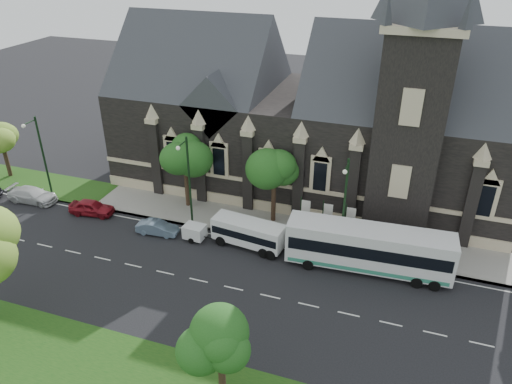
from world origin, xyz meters
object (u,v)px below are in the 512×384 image
at_px(shuttle_bus, 249,232).
at_px(sedan, 157,228).
at_px(street_lamp_mid, 188,178).
at_px(banner_flag_right, 348,221).
at_px(tree_park_east, 224,338).
at_px(street_lamp_near, 344,203).
at_px(box_trailer, 195,232).
at_px(street_lamp_far, 42,155).
at_px(tree_walk_left, 187,154).
at_px(tour_coach, 369,248).
at_px(tree_walk_far, 3,138).
at_px(banner_flag_center, 326,217).
at_px(banner_flag_left, 304,213).
at_px(tree_walk_right, 277,166).
at_px(car_far_red, 92,207).
at_px(car_far_white, 32,195).

height_order(shuttle_bus, sedan, shuttle_bus).
relative_size(street_lamp_mid, banner_flag_right, 2.25).
distance_m(tree_park_east, street_lamp_near, 16.86).
bearing_deg(box_trailer, street_lamp_far, 177.68).
relative_size(tree_park_east, tree_walk_left, 0.82).
xyz_separation_m(tour_coach, box_trailer, (-15.23, -0.62, -1.27)).
bearing_deg(tree_walk_far, banner_flag_center, -1.86).
xyz_separation_m(banner_flag_left, sedan, (-12.70, -4.02, -1.75)).
bearing_deg(tree_walk_far, tree_walk_right, 0.99).
xyz_separation_m(banner_flag_left, box_trailer, (-9.06, -3.76, -1.56)).
bearing_deg(sedan, tour_coach, -92.42).
bearing_deg(banner_flag_left, banner_flag_right, 0.00).
relative_size(tree_walk_far, banner_flag_right, 1.57).
relative_size(banner_flag_left, banner_flag_right, 1.00).
relative_size(tour_coach, box_trailer, 4.85).
distance_m(shuttle_bus, sedan, 8.67).
xyz_separation_m(street_lamp_mid, car_far_red, (-10.22, -1.09, -4.36)).
distance_m(tree_walk_left, shuttle_bus, 10.28).
relative_size(tree_walk_right, street_lamp_far, 0.87).
distance_m(street_lamp_near, tour_coach, 4.09).
bearing_deg(tree_park_east, car_far_white, 150.73).
distance_m(tree_walk_left, sedan, 7.69).
bearing_deg(car_far_red, street_lamp_mid, -91.45).
xyz_separation_m(tree_walk_left, banner_flag_center, (14.08, -1.70, -3.35)).
bearing_deg(banner_flag_center, car_far_red, -172.43).
distance_m(tree_walk_left, street_lamp_near, 16.22).
bearing_deg(street_lamp_mid, sedan, -138.84).
relative_size(street_lamp_near, banner_flag_right, 2.25).
bearing_deg(banner_flag_center, street_lamp_mid, -171.18).
xyz_separation_m(tree_park_east, street_lamp_far, (-26.18, 16.42, 0.49)).
xyz_separation_m(tree_park_east, tour_coach, (6.29, 15.18, -2.53)).
distance_m(sedan, car_far_red, 7.87).
bearing_deg(tour_coach, banner_flag_left, 149.72).
height_order(tree_walk_left, tree_walk_far, tree_walk_left).
height_order(tree_walk_far, tour_coach, tree_walk_far).
relative_size(tour_coach, car_far_red, 3.04).
relative_size(tour_coach, shuttle_bus, 2.02).
bearing_deg(tree_walk_right, street_lamp_far, -171.14).
bearing_deg(car_far_white, banner_flag_right, -88.10).
distance_m(tree_walk_left, banner_flag_right, 16.52).
bearing_deg(tree_walk_right, shuttle_bus, -101.97).
bearing_deg(street_lamp_far, box_trailer, -6.14).
height_order(tree_walk_right, banner_flag_left, tree_walk_right).
bearing_deg(banner_flag_center, tree_walk_far, 178.14).
xyz_separation_m(street_lamp_mid, street_lamp_far, (-16.00, 0.00, 0.00)).
bearing_deg(street_lamp_far, tree_walk_far, 158.50).
distance_m(shuttle_bus, car_far_white, 23.70).
height_order(street_lamp_near, car_far_red, street_lamp_near).
bearing_deg(shuttle_bus, car_far_white, -173.98).
distance_m(tree_park_east, tree_walk_right, 20.29).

